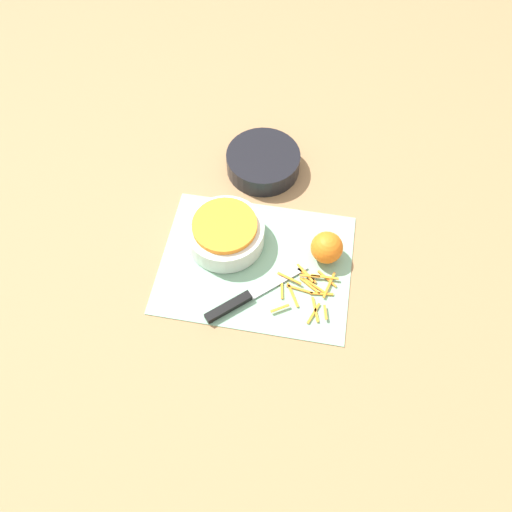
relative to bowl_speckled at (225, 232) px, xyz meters
name	(u,v)px	position (x,y,z in m)	size (l,w,h in m)	color
ground_plane	(256,264)	(0.08, -0.05, -0.04)	(4.00, 4.00, 0.00)	#9E754C
cutting_board	(256,263)	(0.08, -0.05, -0.04)	(0.44, 0.34, 0.01)	#84B793
bowl_speckled	(225,232)	(0.00, 0.00, 0.00)	(0.18, 0.18, 0.07)	silver
bowl_dark	(263,162)	(0.05, 0.24, -0.01)	(0.19, 0.19, 0.05)	black
knife	(240,301)	(0.06, -0.15, -0.03)	(0.21, 0.19, 0.02)	black
orange_left	(327,248)	(0.24, 0.00, 0.00)	(0.07, 0.07, 0.07)	orange
peel_pile	(309,288)	(0.21, -0.09, -0.03)	(0.14, 0.14, 0.01)	orange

